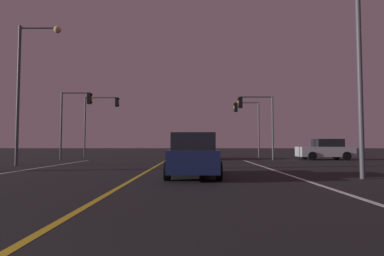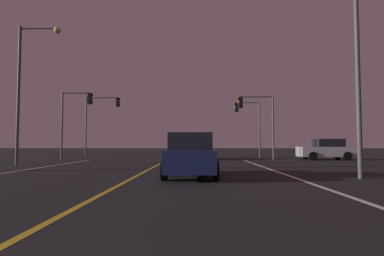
% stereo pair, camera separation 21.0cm
% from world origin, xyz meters
% --- Properties ---
extents(lane_edge_right, '(0.16, 30.09, 0.01)m').
position_xyz_m(lane_edge_right, '(6.12, 9.05, 0.00)').
color(lane_edge_right, silver).
rests_on(lane_edge_right, ground).
extents(lane_center_divider, '(0.16, 30.09, 0.01)m').
position_xyz_m(lane_center_divider, '(0.00, 9.05, 0.00)').
color(lane_center_divider, gold).
rests_on(lane_center_divider, ground).
extents(car_lead_same_lane, '(2.02, 4.30, 1.70)m').
position_xyz_m(car_lead_same_lane, '(2.17, 11.72, 0.82)').
color(car_lead_same_lane, black).
rests_on(car_lead_same_lane, ground).
extents(car_crossing_side, '(4.30, 2.02, 1.70)m').
position_xyz_m(car_crossing_side, '(12.96, 25.29, 0.82)').
color(car_crossing_side, black).
rests_on(car_crossing_side, ground).
extents(car_ahead_far, '(2.02, 4.30, 1.70)m').
position_xyz_m(car_ahead_far, '(2.26, 26.07, 0.82)').
color(car_ahead_far, black).
rests_on(car_ahead_far, ground).
extents(traffic_light_near_right, '(2.90, 0.36, 5.13)m').
position_xyz_m(traffic_light_near_right, '(7.13, 24.59, 3.82)').
color(traffic_light_near_right, '#4C4C51').
rests_on(traffic_light_near_right, ground).
extents(traffic_light_near_left, '(2.57, 0.36, 5.47)m').
position_xyz_m(traffic_light_near_left, '(-7.34, 24.59, 4.03)').
color(traffic_light_near_left, '#4C4C51').
rests_on(traffic_light_near_left, ground).
extents(traffic_light_far_right, '(2.53, 0.36, 5.39)m').
position_xyz_m(traffic_light_far_right, '(7.35, 30.09, 3.97)').
color(traffic_light_far_right, '#4C4C51').
rests_on(traffic_light_far_right, ground).
extents(traffic_light_far_left, '(3.44, 0.36, 5.91)m').
position_xyz_m(traffic_light_far_left, '(-6.94, 30.09, 4.37)').
color(traffic_light_far_left, '#4C4C51').
rests_on(traffic_light_far_left, ground).
extents(street_lamp_right_near, '(2.75, 0.44, 8.00)m').
position_xyz_m(street_lamp_right_near, '(7.76, 11.03, 5.12)').
color(street_lamp_right_near, '#4C4C51').
rests_on(street_lamp_right_near, ground).
extents(street_lamp_left_mid, '(2.60, 0.44, 8.50)m').
position_xyz_m(street_lamp_left_mid, '(-7.83, 18.13, 5.38)').
color(street_lamp_left_mid, '#4C4C51').
rests_on(street_lamp_left_mid, ground).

